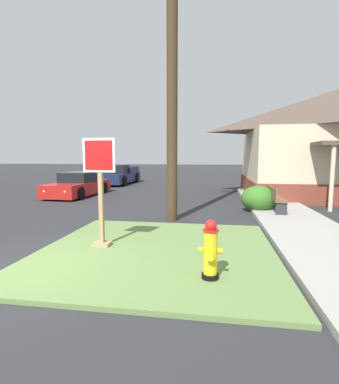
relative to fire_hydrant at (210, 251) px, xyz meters
name	(u,v)px	position (x,y,z in m)	size (l,w,h in m)	color
ground_plane	(20,274)	(-3.29, -0.14, -0.54)	(160.00, 160.00, 0.00)	#2B2B2D
grass_corner_patch	(157,251)	(-1.14, 1.35, -0.50)	(4.91, 4.95, 0.08)	#668447
sidewalk_strip	(289,217)	(2.51, 5.42, -0.48)	(2.20, 16.27, 0.12)	#9E9B93
fire_hydrant	(210,251)	(0.00, 0.00, 0.00)	(0.38, 0.34, 0.97)	black
stop_sign	(101,194)	(-2.39, 1.37, 0.69)	(0.72, 0.29, 2.35)	#A3845B
manhole_cover	(127,225)	(-2.54, 3.67, -0.53)	(0.70, 0.70, 0.02)	black
parked_sedan_red	(79,185)	(-7.12, 9.87, 0.00)	(2.01, 4.51, 1.25)	red
pickup_truck_navy	(118,176)	(-7.29, 16.71, 0.08)	(2.14, 5.47, 1.48)	#19234C
street_bench	(275,198)	(2.20, 6.19, 0.06)	(0.42, 1.74, 0.85)	brown
utility_pole	(172,37)	(-1.30, 4.55, 5.09)	(1.59, 0.34, 10.97)	#42301E
shrub_by_curb	(258,199)	(1.68, 6.59, -0.05)	(1.27, 1.27, 0.97)	#387024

